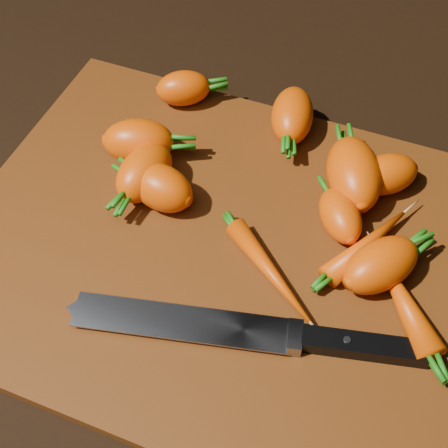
% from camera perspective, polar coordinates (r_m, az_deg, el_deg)
% --- Properties ---
extents(ground, '(2.00, 2.00, 0.01)m').
position_cam_1_polar(ground, '(0.61, -0.35, -2.69)').
color(ground, black).
extents(cutting_board, '(0.50, 0.40, 0.01)m').
position_cam_1_polar(cutting_board, '(0.60, -0.35, -2.10)').
color(cutting_board, '#582809').
rests_on(cutting_board, ground).
extents(carrot_0, '(0.08, 0.07, 0.05)m').
position_cam_1_polar(carrot_0, '(0.66, -7.82, 7.51)').
color(carrot_0, '#F15106').
rests_on(carrot_0, cutting_board).
extents(carrot_1, '(0.07, 0.06, 0.05)m').
position_cam_1_polar(carrot_1, '(0.61, -5.74, 3.33)').
color(carrot_1, '#F15106').
rests_on(carrot_1, cutting_board).
extents(carrot_2, '(0.06, 0.09, 0.04)m').
position_cam_1_polar(carrot_2, '(0.68, 6.26, 9.85)').
color(carrot_2, '#F15106').
rests_on(carrot_2, cutting_board).
extents(carrot_3, '(0.08, 0.10, 0.05)m').
position_cam_1_polar(carrot_3, '(0.63, 11.75, 4.52)').
color(carrot_3, '#F15106').
rests_on(carrot_3, cutting_board).
extents(carrot_4, '(0.08, 0.07, 0.04)m').
position_cam_1_polar(carrot_4, '(0.64, 14.55, 4.41)').
color(carrot_4, '#F15106').
rests_on(carrot_4, cutting_board).
extents(carrot_5, '(0.07, 0.06, 0.04)m').
position_cam_1_polar(carrot_5, '(0.72, -3.74, 12.28)').
color(carrot_5, '#F15106').
rests_on(carrot_5, cutting_board).
extents(carrot_6, '(0.07, 0.07, 0.04)m').
position_cam_1_polar(carrot_6, '(0.60, 10.57, 0.77)').
color(carrot_6, '#F15106').
rests_on(carrot_6, cutting_board).
extents(carrot_7, '(0.07, 0.11, 0.02)m').
position_cam_1_polar(carrot_7, '(0.59, 12.94, -1.79)').
color(carrot_7, '#F15106').
rests_on(carrot_7, cutting_board).
extents(carrot_8, '(0.11, 0.09, 0.02)m').
position_cam_1_polar(carrot_8, '(0.57, 4.27, -4.36)').
color(carrot_8, '#F15106').
rests_on(carrot_8, cutting_board).
extents(carrot_9, '(0.09, 0.10, 0.03)m').
position_cam_1_polar(carrot_9, '(0.57, 16.08, -6.81)').
color(carrot_9, '#F15106').
rests_on(carrot_9, cutting_board).
extents(carrot_10, '(0.06, 0.08, 0.05)m').
position_cam_1_polar(carrot_10, '(0.62, -7.29, 4.66)').
color(carrot_10, '#F15106').
rests_on(carrot_10, cutting_board).
extents(carrot_11, '(0.08, 0.09, 0.04)m').
position_cam_1_polar(carrot_11, '(0.57, 14.13, -3.65)').
color(carrot_11, '#F15106').
rests_on(carrot_11, cutting_board).
extents(knife, '(0.30, 0.10, 0.02)m').
position_cam_1_polar(knife, '(0.54, -2.11, -9.22)').
color(knife, gray).
rests_on(knife, cutting_board).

